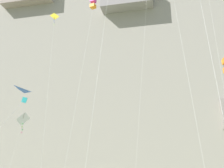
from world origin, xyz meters
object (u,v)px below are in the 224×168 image
object	(u,v)px
kite_box_mid_right	(93,5)
kite_diamond_near_cliff	(23,120)
kite_diamond_mid_center	(54,28)
kite_delta_high_center	(29,100)

from	to	relation	value
kite_box_mid_right	kite_diamond_near_cliff	xyz separation A→B (m)	(-19.21, 19.63, -9.51)
kite_diamond_mid_center	kite_diamond_near_cliff	distance (m)	21.56
kite_box_mid_right	kite_diamond_near_cliff	size ratio (longest dim) A/B	1.70
kite_delta_high_center	kite_box_mid_right	bearing A→B (deg)	77.39
kite_box_mid_right	kite_diamond_near_cliff	bearing A→B (deg)	134.37
kite_box_mid_right	kite_delta_high_center	bearing A→B (deg)	-102.61
kite_delta_high_center	kite_diamond_mid_center	bearing A→B (deg)	110.83
kite_diamond_mid_center	kite_box_mid_right	distance (m)	8.58
kite_diamond_mid_center	kite_delta_high_center	distance (m)	20.29
kite_diamond_near_cliff	kite_delta_high_center	xyz separation A→B (m)	(17.24, -28.42, -4.31)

